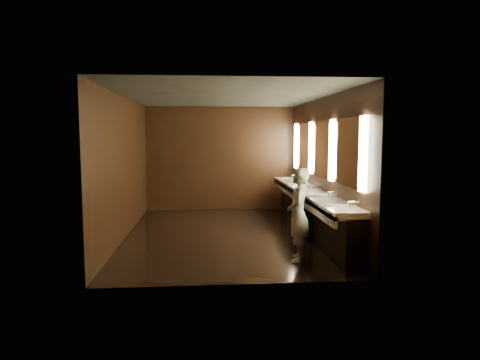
% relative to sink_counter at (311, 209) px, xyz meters
% --- Properties ---
extents(floor, '(6.00, 6.00, 0.00)m').
position_rel_sink_counter_xyz_m(floor, '(-1.79, 0.00, -0.50)').
color(floor, black).
rests_on(floor, ground).
extents(ceiling, '(4.00, 6.00, 0.02)m').
position_rel_sink_counter_xyz_m(ceiling, '(-1.79, 0.00, 2.30)').
color(ceiling, '#2D2D2B').
rests_on(ceiling, wall_back).
extents(wall_back, '(4.00, 0.02, 2.80)m').
position_rel_sink_counter_xyz_m(wall_back, '(-1.79, 3.00, 0.90)').
color(wall_back, black).
rests_on(wall_back, floor).
extents(wall_front, '(4.00, 0.02, 2.80)m').
position_rel_sink_counter_xyz_m(wall_front, '(-1.79, -3.00, 0.90)').
color(wall_front, black).
rests_on(wall_front, floor).
extents(wall_left, '(0.02, 6.00, 2.80)m').
position_rel_sink_counter_xyz_m(wall_left, '(-3.79, 0.00, 0.90)').
color(wall_left, black).
rests_on(wall_left, floor).
extents(wall_right, '(0.02, 6.00, 2.80)m').
position_rel_sink_counter_xyz_m(wall_right, '(0.21, 0.00, 0.90)').
color(wall_right, black).
rests_on(wall_right, floor).
extents(sink_counter, '(0.55, 5.40, 1.01)m').
position_rel_sink_counter_xyz_m(sink_counter, '(0.00, 0.00, 0.00)').
color(sink_counter, black).
rests_on(sink_counter, floor).
extents(mirror_band, '(0.06, 5.03, 1.15)m').
position_rel_sink_counter_xyz_m(mirror_band, '(0.19, -0.00, 1.25)').
color(mirror_band, '#FFEDB8').
rests_on(mirror_band, wall_right).
extents(person, '(0.47, 0.61, 1.51)m').
position_rel_sink_counter_xyz_m(person, '(-0.69, -1.92, 0.26)').
color(person, '#96D2E0').
rests_on(person, floor).
extents(trash_bin, '(0.44, 0.44, 0.52)m').
position_rel_sink_counter_xyz_m(trash_bin, '(-0.22, -0.60, -0.24)').
color(trash_bin, black).
rests_on(trash_bin, floor).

